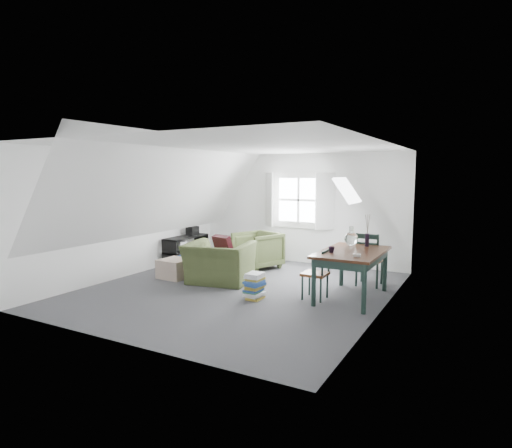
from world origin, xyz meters
The scene contains 24 objects.
floor centered at (0.00, 0.00, 0.00)m, with size 5.50×5.50×0.00m, color #45464A.
ceiling centered at (0.00, 0.00, 2.50)m, with size 5.50×5.50×0.00m, color white.
wall_back centered at (0.00, 2.75, 1.25)m, with size 5.00×5.00×0.00m, color white.
wall_front centered at (0.00, -2.75, 1.25)m, with size 5.00×5.00×0.00m, color white.
wall_left centered at (-2.50, 0.00, 1.25)m, with size 5.50×5.50×0.00m, color white.
wall_right centered at (2.50, 0.00, 1.25)m, with size 5.50×5.50×0.00m, color white.
slope_left centered at (-1.55, 0.00, 1.78)m, with size 5.50×5.50×0.00m, color white.
slope_right centered at (1.55, 0.00, 1.78)m, with size 5.50×5.50×0.00m, color white.
dormer_window centered at (0.00, 2.68, 1.45)m, with size 1.71×0.35×1.30m.
skylight centered at (1.55, 1.30, 1.75)m, with size 0.55×0.75×0.04m, color white.
armchair_near centered at (-0.57, 0.26, 0.00)m, with size 1.17×1.02×0.76m, color #424D28.
armchair_far centered at (-0.54, 1.72, 0.00)m, with size 0.85×0.87×0.79m, color #424D28.
throw_pillow centered at (-0.57, 0.41, 0.68)m, with size 0.41×0.12×0.41m, color #3A0F16.
ottoman centered at (-1.54, 0.17, 0.19)m, with size 0.56×0.56×0.37m, color tan.
dining_table centered at (1.91, 0.45, 0.69)m, with size 0.95×1.58×0.79m.
demijohn centered at (1.76, 0.90, 0.93)m, with size 0.24×0.24×0.34m.
vase_twigs centered at (2.01, 1.00, 0.92)m, with size 0.07×0.08×0.56m.
cup centered at (1.66, 0.15, 0.79)m, with size 0.10×0.10×0.09m, color black.
paper_box centered at (2.11, 0.00, 0.81)m, with size 0.12×0.08×0.04m, color white.
dining_chair_far centered at (1.96, 1.39, 0.51)m, with size 0.46×0.46×0.99m.
dining_chair_near centered at (1.43, 0.13, 0.43)m, with size 0.39×0.39×0.83m.
media_shelf centered at (-2.24, 1.36, 0.28)m, with size 0.40×1.21×0.62m.
electronics_box centered at (-2.24, 1.65, 0.71)m, with size 0.19×0.27×0.22m, color black.
magazine_stack centered at (0.53, -0.35, 0.21)m, with size 0.32×0.38×0.43m.
Camera 1 is at (3.83, -6.35, 2.04)m, focal length 30.00 mm.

